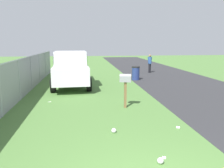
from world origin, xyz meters
name	(u,v)px	position (x,y,z in m)	size (l,w,h in m)	color
mailbox	(125,81)	(5.69, -0.46, 1.09)	(0.31, 0.49, 1.37)	brown
pickup_truck	(71,68)	(10.58, 1.93, 1.11)	(5.63, 2.35, 2.09)	silver
trash_bin	(136,73)	(12.27, -2.41, 0.48)	(0.55, 0.55, 0.95)	navy
pedestrian	(150,62)	(15.74, -4.43, 0.90)	(0.34, 0.48, 1.57)	black
fence_section	(25,75)	(8.64, 4.07, 1.00)	(16.64, 0.07, 1.86)	#9EA3A8
litter_bag_near_hydrant	(114,131)	(3.19, 0.34, 0.07)	(0.14, 0.14, 0.14)	silver
litter_wrapper_by_mailbox	(164,157)	(1.62, -0.61, 0.00)	(0.12, 0.08, 0.01)	silver
litter_cup_midfield_a	(178,128)	(3.25, -1.64, 0.04)	(0.08, 0.08, 0.10)	white
litter_wrapper_far_scatter	(50,102)	(6.97, 2.70, 0.00)	(0.12, 0.08, 0.01)	silver
litter_bag_midfield_b	(160,161)	(1.38, -0.44, 0.07)	(0.14, 0.14, 0.14)	silver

